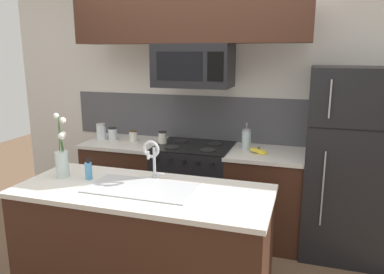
# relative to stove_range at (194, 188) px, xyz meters

# --- Properties ---
(rear_partition) EXTENTS (5.20, 0.10, 2.60)m
(rear_partition) POSITION_rel_stove_range_xyz_m (0.30, 0.38, 0.84)
(rear_partition) COLOR silver
(rear_partition) RESTS_ON ground
(splash_band) EXTENTS (3.03, 0.01, 0.48)m
(splash_band) POSITION_rel_stove_range_xyz_m (-0.00, 0.32, 0.69)
(splash_band) COLOR #4C4C51
(splash_band) RESTS_ON rear_partition
(back_counter_left) EXTENTS (0.81, 0.65, 0.91)m
(back_counter_left) POSITION_rel_stove_range_xyz_m (-0.77, 0.00, -0.01)
(back_counter_left) COLOR #381E14
(back_counter_left) RESTS_ON ground
(back_counter_right) EXTENTS (0.73, 0.65, 0.91)m
(back_counter_right) POSITION_rel_stove_range_xyz_m (0.73, 0.00, -0.01)
(back_counter_right) COLOR #381E14
(back_counter_right) RESTS_ON ground
(stove_range) EXTENTS (0.76, 0.64, 0.93)m
(stove_range) POSITION_rel_stove_range_xyz_m (0.00, 0.00, 0.00)
(stove_range) COLOR black
(stove_range) RESTS_ON ground
(microwave) EXTENTS (0.74, 0.40, 0.41)m
(microwave) POSITION_rel_stove_range_xyz_m (0.00, -0.02, 1.26)
(microwave) COLOR black
(upper_cabinet_band) EXTENTS (2.25, 0.34, 0.60)m
(upper_cabinet_band) POSITION_rel_stove_range_xyz_m (-0.04, -0.05, 1.76)
(upper_cabinet_band) COLOR #381E14
(refrigerator) EXTENTS (0.80, 0.74, 1.73)m
(refrigerator) POSITION_rel_stove_range_xyz_m (1.49, 0.02, 0.40)
(refrigerator) COLOR black
(refrigerator) RESTS_ON ground
(storage_jar_tall) EXTENTS (0.10, 0.10, 0.18)m
(storage_jar_tall) POSITION_rel_stove_range_xyz_m (-1.06, -0.00, 0.54)
(storage_jar_tall) COLOR silver
(storage_jar_tall) RESTS_ON back_counter_left
(storage_jar_medium) EXTENTS (0.09, 0.09, 0.14)m
(storage_jar_medium) POSITION_rel_stove_range_xyz_m (-0.94, 0.02, 0.52)
(storage_jar_medium) COLOR silver
(storage_jar_medium) RESTS_ON back_counter_left
(storage_jar_short) EXTENTS (0.09, 0.09, 0.12)m
(storage_jar_short) POSITION_rel_stove_range_xyz_m (-0.69, 0.03, 0.51)
(storage_jar_short) COLOR silver
(storage_jar_short) RESTS_ON back_counter_left
(storage_jar_squat) EXTENTS (0.08, 0.08, 0.14)m
(storage_jar_squat) POSITION_rel_stove_range_xyz_m (-0.34, -0.01, 0.52)
(storage_jar_squat) COLOR silver
(storage_jar_squat) RESTS_ON back_counter_left
(banana_bunch) EXTENTS (0.19, 0.12, 0.08)m
(banana_bunch) POSITION_rel_stove_range_xyz_m (0.66, -0.06, 0.47)
(banana_bunch) COLOR yellow
(banana_bunch) RESTS_ON back_counter_right
(french_press) EXTENTS (0.09, 0.09, 0.27)m
(french_press) POSITION_rel_stove_range_xyz_m (0.52, 0.06, 0.55)
(french_press) COLOR silver
(french_press) RESTS_ON back_counter_right
(island_counter) EXTENTS (1.82, 0.76, 0.91)m
(island_counter) POSITION_rel_stove_range_xyz_m (0.01, -1.25, -0.01)
(island_counter) COLOR #381E14
(island_counter) RESTS_ON ground
(kitchen_sink) EXTENTS (0.76, 0.40, 0.16)m
(kitchen_sink) POSITION_rel_stove_range_xyz_m (0.00, -1.25, 0.38)
(kitchen_sink) COLOR #ADAFB5
(kitchen_sink) RESTS_ON island_counter
(sink_faucet) EXTENTS (0.14, 0.14, 0.31)m
(sink_faucet) POSITION_rel_stove_range_xyz_m (0.00, -1.05, 0.65)
(sink_faucet) COLOR #B7BABF
(sink_faucet) RESTS_ON island_counter
(dish_soap_bottle) EXTENTS (0.06, 0.05, 0.16)m
(dish_soap_bottle) POSITION_rel_stove_range_xyz_m (-0.46, -1.19, 0.52)
(dish_soap_bottle) COLOR #4C93C6
(dish_soap_bottle) RESTS_ON island_counter
(flower_vase) EXTENTS (0.11, 0.13, 0.49)m
(flower_vase) POSITION_rel_stove_range_xyz_m (-0.68, -1.20, 0.58)
(flower_vase) COLOR silver
(flower_vase) RESTS_ON island_counter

